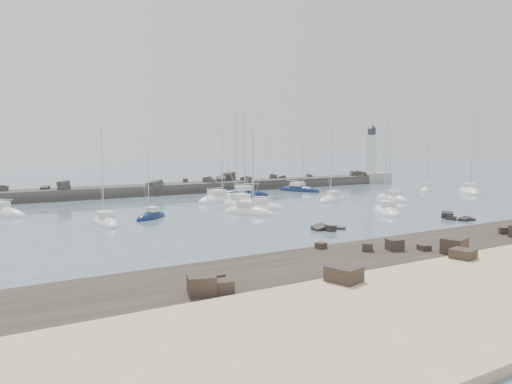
{
  "coord_description": "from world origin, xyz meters",
  "views": [
    {
      "loc": [
        -39.73,
        -50.18,
        9.43
      ],
      "look_at": [
        -1.59,
        12.0,
        2.26
      ],
      "focal_mm": 35.0,
      "sensor_mm": 36.0,
      "label": 1
    }
  ],
  "objects_px": {
    "sailboat_6": "(242,205)",
    "sailboat_7": "(386,212)",
    "sailboat_9": "(332,200)",
    "sailboat_8": "(299,190)",
    "sailboat_4": "(219,200)",
    "sailboat_14": "(248,213)",
    "sailboat_3": "(105,223)",
    "sailboat_5": "(258,208)",
    "sailboat_13": "(241,196)",
    "lighthouse": "(371,169)",
    "sailboat_2": "(151,217)",
    "sailboat_11": "(469,192)",
    "sailboat_12": "(426,190)",
    "sailboat_10": "(392,199)"
  },
  "relations": [
    {
      "from": "sailboat_6",
      "to": "sailboat_7",
      "type": "xyz_separation_m",
      "value": [
        13.23,
        -16.36,
        -0.01
      ]
    },
    {
      "from": "sailboat_9",
      "to": "sailboat_8",
      "type": "bearing_deg",
      "value": 72.03
    },
    {
      "from": "sailboat_4",
      "to": "sailboat_14",
      "type": "height_order",
      "value": "sailboat_4"
    },
    {
      "from": "sailboat_3",
      "to": "sailboat_7",
      "type": "bearing_deg",
      "value": -16.73
    },
    {
      "from": "sailboat_5",
      "to": "sailboat_7",
      "type": "bearing_deg",
      "value": -43.88
    },
    {
      "from": "sailboat_5",
      "to": "sailboat_7",
      "type": "relative_size",
      "value": 0.83
    },
    {
      "from": "sailboat_5",
      "to": "sailboat_14",
      "type": "distance_m",
      "value": 5.06
    },
    {
      "from": "sailboat_9",
      "to": "sailboat_13",
      "type": "relative_size",
      "value": 0.77
    },
    {
      "from": "lighthouse",
      "to": "sailboat_9",
      "type": "bearing_deg",
      "value": -142.74
    },
    {
      "from": "sailboat_3",
      "to": "sailboat_9",
      "type": "xyz_separation_m",
      "value": [
        37.96,
        4.09,
        0.01
      ]
    },
    {
      "from": "sailboat_8",
      "to": "sailboat_2",
      "type": "bearing_deg",
      "value": -152.79
    },
    {
      "from": "sailboat_5",
      "to": "sailboat_6",
      "type": "xyz_separation_m",
      "value": [
        -0.33,
        3.95,
        0.02
      ]
    },
    {
      "from": "lighthouse",
      "to": "sailboat_4",
      "type": "relative_size",
      "value": 0.94
    },
    {
      "from": "sailboat_3",
      "to": "sailboat_7",
      "type": "xyz_separation_m",
      "value": [
        35.09,
        -10.55,
        0.01
      ]
    },
    {
      "from": "sailboat_5",
      "to": "sailboat_4",
      "type": "bearing_deg",
      "value": 90.7
    },
    {
      "from": "sailboat_14",
      "to": "lighthouse",
      "type": "bearing_deg",
      "value": 30.54
    },
    {
      "from": "sailboat_11",
      "to": "sailboat_14",
      "type": "relative_size",
      "value": 1.3
    },
    {
      "from": "sailboat_6",
      "to": "sailboat_2",
      "type": "bearing_deg",
      "value": -163.74
    },
    {
      "from": "lighthouse",
      "to": "sailboat_3",
      "type": "distance_m",
      "value": 77.55
    },
    {
      "from": "sailboat_6",
      "to": "sailboat_14",
      "type": "xyz_separation_m",
      "value": [
        -3.33,
        -7.44,
        -0.0
      ]
    },
    {
      "from": "lighthouse",
      "to": "sailboat_7",
      "type": "distance_m",
      "value": 54.39
    },
    {
      "from": "sailboat_2",
      "to": "sailboat_5",
      "type": "relative_size",
      "value": 0.8
    },
    {
      "from": "lighthouse",
      "to": "sailboat_13",
      "type": "relative_size",
      "value": 0.91
    },
    {
      "from": "sailboat_5",
      "to": "sailboat_13",
      "type": "height_order",
      "value": "sailboat_13"
    },
    {
      "from": "sailboat_3",
      "to": "sailboat_9",
      "type": "height_order",
      "value": "sailboat_3"
    },
    {
      "from": "lighthouse",
      "to": "sailboat_2",
      "type": "bearing_deg",
      "value": -156.52
    },
    {
      "from": "sailboat_2",
      "to": "sailboat_11",
      "type": "distance_m",
      "value": 63.11
    },
    {
      "from": "sailboat_6",
      "to": "sailboat_8",
      "type": "distance_m",
      "value": 25.82
    },
    {
      "from": "sailboat_12",
      "to": "sailboat_13",
      "type": "height_order",
      "value": "sailboat_13"
    },
    {
      "from": "sailboat_7",
      "to": "sailboat_12",
      "type": "relative_size",
      "value": 1.32
    },
    {
      "from": "sailboat_10",
      "to": "sailboat_8",
      "type": "bearing_deg",
      "value": 101.75
    },
    {
      "from": "sailboat_9",
      "to": "sailboat_11",
      "type": "relative_size",
      "value": 0.79
    },
    {
      "from": "sailboat_2",
      "to": "sailboat_8",
      "type": "relative_size",
      "value": 0.66
    },
    {
      "from": "sailboat_4",
      "to": "sailboat_9",
      "type": "height_order",
      "value": "sailboat_4"
    },
    {
      "from": "sailboat_2",
      "to": "sailboat_7",
      "type": "relative_size",
      "value": 0.66
    },
    {
      "from": "sailboat_6",
      "to": "sailboat_8",
      "type": "relative_size",
      "value": 1.07
    },
    {
      "from": "sailboat_4",
      "to": "sailboat_12",
      "type": "distance_m",
      "value": 43.44
    },
    {
      "from": "sailboat_5",
      "to": "sailboat_6",
      "type": "distance_m",
      "value": 3.96
    },
    {
      "from": "sailboat_10",
      "to": "sailboat_11",
      "type": "bearing_deg",
      "value": 2.11
    },
    {
      "from": "sailboat_13",
      "to": "sailboat_9",
      "type": "bearing_deg",
      "value": -54.6
    },
    {
      "from": "sailboat_8",
      "to": "sailboat_10",
      "type": "distance_m",
      "value": 20.63
    },
    {
      "from": "sailboat_3",
      "to": "sailboat_12",
      "type": "xyz_separation_m",
      "value": [
        65.06,
        7.66,
        0.02
      ]
    },
    {
      "from": "sailboat_8",
      "to": "sailboat_6",
      "type": "bearing_deg",
      "value": -145.82
    },
    {
      "from": "sailboat_13",
      "to": "sailboat_14",
      "type": "xyz_separation_m",
      "value": [
        -9.82,
        -19.24,
        -0.0
      ]
    },
    {
      "from": "lighthouse",
      "to": "sailboat_9",
      "type": "height_order",
      "value": "lighthouse"
    },
    {
      "from": "sailboat_2",
      "to": "sailboat_3",
      "type": "bearing_deg",
      "value": -168.83
    },
    {
      "from": "sailboat_2",
      "to": "sailboat_5",
      "type": "bearing_deg",
      "value": 2.39
    },
    {
      "from": "sailboat_6",
      "to": "sailboat_10",
      "type": "height_order",
      "value": "sailboat_6"
    },
    {
      "from": "sailboat_6",
      "to": "sailboat_12",
      "type": "xyz_separation_m",
      "value": [
        43.2,
        1.85,
        -0.0
      ]
    },
    {
      "from": "sailboat_4",
      "to": "sailboat_5",
      "type": "xyz_separation_m",
      "value": [
        0.14,
        -11.8,
        -0.01
      ]
    }
  ]
}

